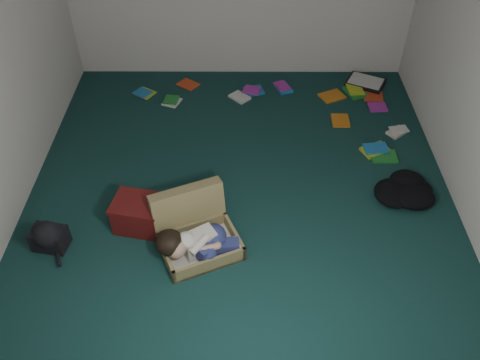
{
  "coord_description": "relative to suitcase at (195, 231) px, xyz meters",
  "views": [
    {
      "loc": [
        0.01,
        -3.41,
        3.38
      ],
      "look_at": [
        0.0,
        -0.15,
        0.35
      ],
      "focal_mm": 38.0,
      "sensor_mm": 36.0,
      "label": 1
    }
  ],
  "objects": [
    {
      "name": "wall_front",
      "position": [
        0.38,
        -1.69,
        1.16
      ],
      "size": [
        4.5,
        0.0,
        4.5
      ],
      "primitive_type": "plane",
      "rotation": [
        -1.57,
        0.0,
        0.0
      ],
      "color": "white",
      "rests_on": "ground"
    },
    {
      "name": "suitcase",
      "position": [
        0.0,
        0.0,
        0.0
      ],
      "size": [
        0.83,
        0.82,
        0.47
      ],
      "rotation": [
        0.0,
        0.0,
        0.41
      ],
      "color": "olive",
      "rests_on": "floor"
    },
    {
      "name": "book_scatter",
      "position": [
        1.05,
        2.02,
        -0.13
      ],
      "size": [
        3.06,
        1.63,
        0.02
      ],
      "color": "#BACB23",
      "rests_on": "floor"
    },
    {
      "name": "clothing_pile",
      "position": [
        1.96,
        0.58,
        -0.07
      ],
      "size": [
        0.48,
        0.4,
        0.14
      ],
      "primitive_type": null,
      "rotation": [
        0.0,
        0.0,
        0.08
      ],
      "color": "black",
      "rests_on": "floor"
    },
    {
      "name": "person",
      "position": [
        0.02,
        -0.16,
        0.04
      ],
      "size": [
        0.7,
        0.38,
        0.29
      ],
      "rotation": [
        0.0,
        0.0,
        0.41
      ],
      "color": "white",
      "rests_on": "suitcase"
    },
    {
      "name": "backpack",
      "position": [
        -1.23,
        -0.05,
        -0.03
      ],
      "size": [
        0.4,
        0.34,
        0.21
      ],
      "primitive_type": null,
      "rotation": [
        0.0,
        0.0,
        -0.17
      ],
      "color": "black",
      "rests_on": "floor"
    },
    {
      "name": "maroon_bin",
      "position": [
        -0.51,
        0.18,
        0.01
      ],
      "size": [
        0.48,
        0.41,
        0.29
      ],
      "rotation": [
        0.0,
        0.0,
        -0.2
      ],
      "color": "#531111",
      "rests_on": "floor"
    },
    {
      "name": "floor",
      "position": [
        0.38,
        0.56,
        -0.14
      ],
      "size": [
        4.5,
        4.5,
        0.0
      ],
      "primitive_type": "plane",
      "color": "#123533",
      "rests_on": "ground"
    },
    {
      "name": "paper_tray",
      "position": [
        1.9,
        2.51,
        -0.11
      ],
      "size": [
        0.53,
        0.48,
        0.06
      ],
      "rotation": [
        0.0,
        0.0,
        -0.46
      ],
      "color": "black",
      "rests_on": "floor"
    }
  ]
}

